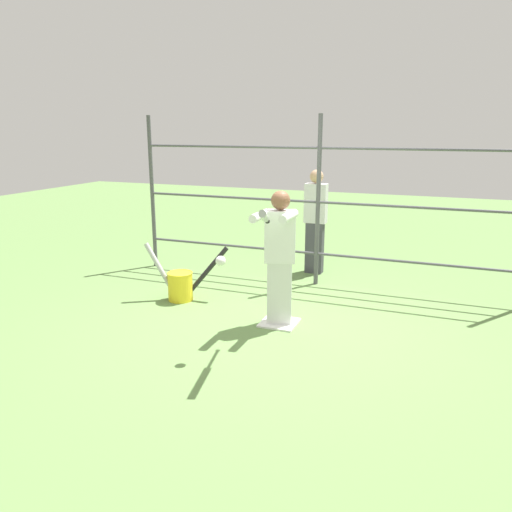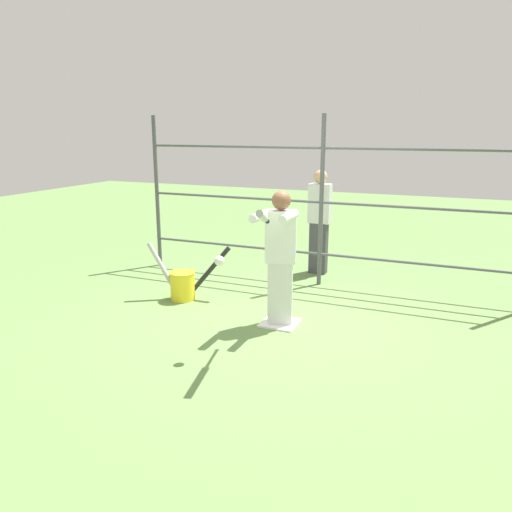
{
  "view_description": "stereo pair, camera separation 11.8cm",
  "coord_description": "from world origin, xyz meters",
  "px_view_note": "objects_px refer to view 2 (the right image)",
  "views": [
    {
      "loc": [
        -1.68,
        4.99,
        2.14
      ],
      "look_at": [
        0.13,
        0.38,
        0.87
      ],
      "focal_mm": 35.0,
      "sensor_mm": 36.0,
      "label": 1
    },
    {
      "loc": [
        -1.79,
        4.95,
        2.14
      ],
      "look_at": [
        0.13,
        0.38,
        0.87
      ],
      "focal_mm": 35.0,
      "sensor_mm": 36.0,
      "label": 2
    }
  ],
  "objects_px": {
    "softball_in_flight": "(219,261)",
    "baseball_bat_swinging": "(263,217)",
    "bat_bucket": "(183,283)",
    "batter": "(280,254)",
    "bystander_behind_fence": "(319,220)"
  },
  "relations": [
    {
      "from": "softball_in_flight",
      "to": "baseball_bat_swinging",
      "type": "bearing_deg",
      "value": -175.35
    },
    {
      "from": "softball_in_flight",
      "to": "bat_bucket",
      "type": "distance_m",
      "value": 1.86
    },
    {
      "from": "batter",
      "to": "bystander_behind_fence",
      "type": "relative_size",
      "value": 0.96
    },
    {
      "from": "bat_bucket",
      "to": "bystander_behind_fence",
      "type": "distance_m",
      "value": 2.31
    },
    {
      "from": "baseball_bat_swinging",
      "to": "softball_in_flight",
      "type": "relative_size",
      "value": 9.03
    },
    {
      "from": "batter",
      "to": "baseball_bat_swinging",
      "type": "bearing_deg",
      "value": 99.95
    },
    {
      "from": "softball_in_flight",
      "to": "bat_bucket",
      "type": "relative_size",
      "value": 0.09
    },
    {
      "from": "baseball_bat_swinging",
      "to": "softball_in_flight",
      "type": "xyz_separation_m",
      "value": [
        0.42,
        0.03,
        -0.44
      ]
    },
    {
      "from": "softball_in_flight",
      "to": "bystander_behind_fence",
      "type": "relative_size",
      "value": 0.06
    },
    {
      "from": "softball_in_flight",
      "to": "bat_bucket",
      "type": "xyz_separation_m",
      "value": [
        1.17,
        -1.25,
        -0.73
      ]
    },
    {
      "from": "bat_bucket",
      "to": "bystander_behind_fence",
      "type": "height_order",
      "value": "bystander_behind_fence"
    },
    {
      "from": "batter",
      "to": "softball_in_flight",
      "type": "relative_size",
      "value": 15.64
    },
    {
      "from": "batter",
      "to": "baseball_bat_swinging",
      "type": "distance_m",
      "value": 1.07
    },
    {
      "from": "batter",
      "to": "softball_in_flight",
      "type": "height_order",
      "value": "batter"
    },
    {
      "from": "baseball_bat_swinging",
      "to": "bystander_behind_fence",
      "type": "height_order",
      "value": "bystander_behind_fence"
    }
  ]
}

